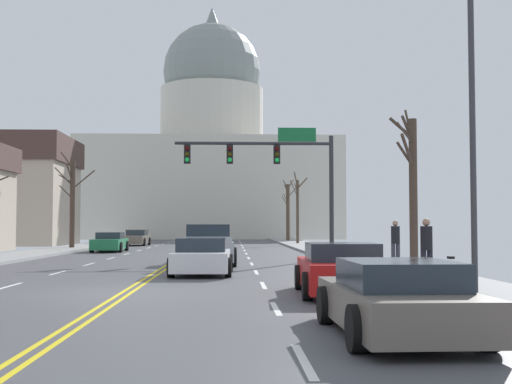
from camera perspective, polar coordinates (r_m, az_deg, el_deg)
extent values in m
cube|color=#48484E|center=(17.13, -10.97, -8.51)|extent=(14.00, 180.00, 0.06)
cube|color=yellow|center=(17.15, -11.37, -8.39)|extent=(0.10, 176.40, 0.00)
cube|color=yellow|center=(17.11, -10.57, -8.41)|extent=(0.10, 176.40, 0.00)
cube|color=silver|center=(8.56, 4.08, -14.11)|extent=(0.12, 2.20, 0.00)
cube|color=silver|center=(13.68, 1.69, -9.87)|extent=(0.12, 2.20, 0.00)
cube|color=silver|center=(18.84, 0.62, -7.94)|extent=(0.12, 2.20, 0.00)
cube|color=silver|center=(24.02, 0.02, -6.84)|extent=(0.12, 2.20, 0.00)
cube|color=silver|center=(29.21, -0.37, -6.13)|extent=(0.12, 2.20, 0.00)
cube|color=silver|center=(34.40, -0.64, -5.64)|extent=(0.12, 2.20, 0.00)
cube|color=silver|center=(39.59, -0.83, -5.27)|extent=(0.12, 2.20, 0.00)
cube|color=silver|center=(44.79, -0.99, -4.99)|extent=(0.12, 2.20, 0.00)
cube|color=silver|center=(49.98, -1.11, -4.77)|extent=(0.12, 2.20, 0.00)
cube|color=silver|center=(55.18, -1.20, -4.59)|extent=(0.12, 2.20, 0.00)
cube|color=silver|center=(60.38, -1.28, -4.44)|extent=(0.12, 2.20, 0.00)
cube|color=silver|center=(65.57, -1.35, -4.31)|extent=(0.12, 2.20, 0.00)
cube|color=silver|center=(70.77, -1.41, -4.20)|extent=(0.12, 2.20, 0.00)
cube|color=silver|center=(75.97, -1.46, -4.11)|extent=(0.12, 2.20, 0.00)
cube|color=silver|center=(81.17, -1.50, -4.03)|extent=(0.12, 2.20, 0.00)
cube|color=silver|center=(19.78, -20.26, -7.52)|extent=(0.12, 2.20, 0.00)
cube|color=silver|center=(24.77, -16.50, -6.60)|extent=(0.12, 2.20, 0.00)
cube|color=silver|center=(29.83, -14.01, -5.98)|extent=(0.12, 2.20, 0.00)
cube|color=silver|center=(34.92, -12.25, -5.53)|extent=(0.12, 2.20, 0.00)
cube|color=silver|center=(40.05, -10.94, -5.19)|extent=(0.12, 2.20, 0.00)
cube|color=silver|center=(45.19, -9.93, -4.93)|extent=(0.12, 2.20, 0.00)
cube|color=silver|center=(50.35, -9.12, -4.72)|extent=(0.12, 2.20, 0.00)
cube|color=silver|center=(55.51, -8.47, -4.54)|extent=(0.12, 2.20, 0.00)
cube|color=silver|center=(60.68, -7.93, -4.40)|extent=(0.12, 2.20, 0.00)
cube|color=silver|center=(65.85, -7.47, -4.28)|extent=(0.12, 2.20, 0.00)
cube|color=silver|center=(71.03, -7.08, -4.18)|extent=(0.12, 2.20, 0.00)
cube|color=silver|center=(76.21, -6.74, -4.09)|extent=(0.12, 2.20, 0.00)
cube|color=silver|center=(81.39, -6.45, -4.01)|extent=(0.12, 2.20, 0.00)
cube|color=gray|center=(17.92, 17.27, -7.86)|extent=(3.00, 180.00, 0.14)
cylinder|color=#28282D|center=(33.53, 6.44, -0.32)|extent=(0.22, 0.22, 6.01)
cylinder|color=#28282D|center=(33.39, -0.23, 4.16)|extent=(7.80, 0.16, 0.16)
cube|color=black|center=(33.39, 1.78, 3.19)|extent=(0.32, 0.28, 0.92)
sphere|color=#330504|center=(33.26, 1.80, 3.70)|extent=(0.22, 0.22, 0.22)
sphere|color=#332B05|center=(33.23, 1.80, 3.22)|extent=(0.22, 0.22, 0.22)
sphere|color=#19CC47|center=(33.20, 1.80, 2.74)|extent=(0.22, 0.22, 0.22)
cube|color=black|center=(33.31, -2.25, 3.21)|extent=(0.32, 0.28, 0.92)
sphere|color=#330504|center=(33.18, -2.25, 3.72)|extent=(0.22, 0.22, 0.22)
sphere|color=#332B05|center=(33.15, -2.25, 3.24)|extent=(0.22, 0.22, 0.22)
sphere|color=#19CC47|center=(33.12, -2.25, 2.75)|extent=(0.22, 0.22, 0.22)
cube|color=black|center=(33.38, -5.87, 3.21)|extent=(0.32, 0.28, 0.92)
sphere|color=#330504|center=(33.25, -5.88, 3.72)|extent=(0.22, 0.22, 0.22)
sphere|color=#332B05|center=(33.22, -5.89, 3.24)|extent=(0.22, 0.22, 0.22)
sphere|color=#19CC47|center=(33.19, -5.89, 2.75)|extent=(0.22, 0.22, 0.22)
cube|color=#146033|center=(33.61, 3.51, 4.89)|extent=(1.90, 0.06, 0.70)
cylinder|color=#333338|center=(16.44, 17.93, 6.37)|extent=(0.14, 0.14, 8.26)
cube|color=beige|center=(89.17, -3.80, 0.08)|extent=(32.44, 20.88, 12.43)
cylinder|color=beige|center=(90.23, -3.78, 6.40)|extent=(13.66, 13.66, 7.48)
sphere|color=gray|center=(91.39, -3.77, 10.13)|extent=(12.99, 12.99, 12.99)
cone|color=gray|center=(93.42, -3.76, 14.73)|extent=(1.80, 1.80, 2.40)
cube|color=#ADB2B7|center=(28.64, -4.12, -4.96)|extent=(2.20, 5.39, 0.79)
cube|color=#1E2833|center=(29.37, -4.12, -3.45)|extent=(1.91, 1.88, 0.70)
cube|color=#ADB2B7|center=(26.03, -4.09, -4.06)|extent=(1.84, 0.17, 0.22)
cylinder|color=black|center=(30.26, -6.03, -5.25)|extent=(0.31, 0.81, 0.80)
cylinder|color=black|center=(30.26, -2.23, -5.26)|extent=(0.31, 0.81, 0.80)
cylinder|color=black|center=(27.07, -6.23, -5.53)|extent=(0.31, 0.81, 0.80)
cylinder|color=black|center=(27.08, -1.98, -5.55)|extent=(0.31, 0.81, 0.80)
cube|color=silver|center=(23.07, -4.61, -5.82)|extent=(1.91, 4.34, 0.63)
cube|color=#232D38|center=(22.90, -4.63, -4.48)|extent=(1.65, 1.96, 0.45)
cylinder|color=black|center=(24.48, -6.59, -6.00)|extent=(0.23, 0.64, 0.64)
cylinder|color=black|center=(24.38, -2.26, -6.03)|extent=(0.23, 0.64, 0.64)
cylinder|color=black|center=(21.83, -7.25, -6.39)|extent=(0.23, 0.64, 0.64)
cylinder|color=black|center=(21.71, -2.39, -6.43)|extent=(0.23, 0.64, 0.64)
cube|color=#B71414|center=(16.45, 7.27, -6.95)|extent=(2.00, 4.28, 0.66)
cube|color=#232D38|center=(16.29, 7.32, -5.07)|extent=(1.70, 1.93, 0.43)
cylinder|color=black|center=(17.67, 3.70, -7.24)|extent=(0.24, 0.65, 0.64)
cylinder|color=black|center=(17.90, 9.69, -7.15)|extent=(0.24, 0.65, 0.64)
cylinder|color=black|center=(15.08, 4.39, -8.00)|extent=(0.24, 0.65, 0.64)
cylinder|color=black|center=(15.33, 11.39, -7.86)|extent=(0.24, 0.65, 0.64)
cube|color=#6B6056|center=(10.52, 11.86, -9.48)|extent=(1.83, 4.27, 0.58)
cube|color=#232D38|center=(10.30, 12.09, -6.86)|extent=(1.58, 2.11, 0.41)
cylinder|color=black|center=(11.63, 5.91, -9.53)|extent=(0.23, 0.64, 0.64)
cylinder|color=black|center=(12.03, 14.31, -9.23)|extent=(0.23, 0.64, 0.64)
cylinder|color=black|center=(9.07, 8.59, -11.42)|extent=(0.23, 0.64, 0.64)
cylinder|color=black|center=(9.57, 19.12, -10.83)|extent=(0.23, 0.64, 0.64)
cube|color=#1E7247|center=(43.71, -12.33, -4.34)|extent=(1.85, 4.71, 0.65)
cube|color=#232D38|center=(43.88, -12.29, -3.64)|extent=(1.58, 2.13, 0.41)
cylinder|color=black|center=(42.15, -11.47, -4.64)|extent=(0.23, 0.64, 0.64)
cylinder|color=black|center=(42.43, -13.81, -4.60)|extent=(0.23, 0.64, 0.64)
cylinder|color=black|center=(45.02, -10.95, -4.52)|extent=(0.23, 0.64, 0.64)
cylinder|color=black|center=(45.28, -13.15, -4.49)|extent=(0.23, 0.64, 0.64)
cube|color=#6B6056|center=(56.51, -10.17, -4.00)|extent=(1.92, 4.39, 0.67)
cube|color=#232D38|center=(56.90, -10.10, -3.42)|extent=(1.62, 1.89, 0.48)
cylinder|color=black|center=(55.05, -9.51, -4.22)|extent=(0.24, 0.65, 0.64)
cylinder|color=black|center=(55.36, -11.32, -4.20)|extent=(0.24, 0.65, 0.64)
cylinder|color=black|center=(57.70, -9.07, -4.16)|extent=(0.24, 0.65, 0.64)
cylinder|color=black|center=(58.00, -10.80, -4.14)|extent=(0.24, 0.65, 0.64)
cylinder|color=#4C3D2D|center=(68.65, 2.73, -1.73)|extent=(0.36, 0.36, 5.75)
cylinder|color=#4C3D2D|center=(68.24, 2.49, -0.80)|extent=(0.73, 0.91, 1.08)
cylinder|color=#4C3D2D|center=(69.32, 2.55, -0.55)|extent=(0.40, 1.34, 1.05)
cylinder|color=#4C3D2D|center=(69.17, 2.59, 0.25)|extent=(0.36, 0.98, 0.95)
cylinder|color=#4C3D2D|center=(69.17, 2.96, 0.65)|extent=(0.74, 0.88, 1.01)
cylinder|color=#4C3D2D|center=(68.36, 2.76, -0.36)|extent=(0.09, 0.74, 1.17)
cylinder|color=#4C3D2D|center=(69.02, 2.54, 0.61)|extent=(0.55, 0.67, 1.00)
cylinder|color=#4C3D2D|center=(68.62, 3.22, 0.10)|extent=(1.22, 0.40, 1.34)
cylinder|color=#423328|center=(23.38, 13.24, -0.20)|extent=(0.28, 0.28, 5.17)
cylinder|color=#423328|center=(23.55, 12.26, 5.32)|extent=(0.84, 0.24, 0.80)
cylinder|color=#423328|center=(23.10, 12.58, 4.90)|extent=(0.79, 0.84, 0.66)
cylinder|color=#423328|center=(24.02, 12.89, 5.49)|extent=(0.09, 0.92, 1.29)
cylinder|color=#423328|center=(23.92, 12.77, 5.28)|extent=(0.29, 0.83, 1.04)
cylinder|color=#423328|center=(24.08, 12.39, 5.23)|extent=(0.48, 1.19, 0.83)
cylinder|color=#423328|center=(23.67, 12.57, 3.15)|extent=(0.53, 0.62, 0.94)
cylinder|color=#423328|center=(22.95, 12.78, 3.41)|extent=(0.75, 1.07, 1.08)
cylinder|color=#423328|center=(48.38, -15.36, -0.98)|extent=(0.35, 0.35, 6.06)
cylinder|color=#423328|center=(48.94, -15.79, 2.61)|extent=(1.08, 0.68, 1.26)
cylinder|color=#423328|center=(48.36, -15.88, 0.01)|extent=(0.92, 0.40, 0.97)
cylinder|color=#423328|center=(48.35, -15.88, 1.07)|extent=(0.91, 0.50, 0.60)
cylinder|color=#423328|center=(48.15, -15.58, 1.53)|extent=(0.37, 0.87, 1.34)
cylinder|color=#423328|center=(48.43, -14.45, 1.04)|extent=(1.55, 0.38, 1.39)
cylinder|color=#423328|center=(48.18, -16.04, 1.25)|extent=(1.11, 0.95, 1.27)
cylinder|color=#4C3D2D|center=(57.90, 3.56, -1.67)|extent=(0.25, 0.25, 5.44)
cylinder|color=#4C3D2D|center=(57.65, 3.43, 0.34)|extent=(0.40, 0.71, 0.78)
cylinder|color=#4C3D2D|center=(58.30, 3.24, 0.32)|extent=(0.67, 0.79, 1.46)
cylinder|color=#4C3D2D|center=(58.45, 3.42, 1.07)|extent=(0.31, 0.99, 1.44)
cylinder|color=#4C3D2D|center=(57.70, 3.96, 0.75)|extent=(0.89, 0.81, 0.95)
cylinder|color=black|center=(19.78, 14.07, -5.96)|extent=(0.16, 0.16, 0.87)
cylinder|color=black|center=(19.84, 14.59, -5.95)|extent=(0.16, 0.16, 0.87)
cylinder|color=black|center=(19.78, 14.30, -3.82)|extent=(0.34, 0.34, 0.69)
sphere|color=#A37F66|center=(19.78, 14.29, -2.51)|extent=(0.22, 0.22, 0.22)
cylinder|color=#33333D|center=(26.77, 11.60, -5.16)|extent=(0.16, 0.16, 0.86)
cylinder|color=#33333D|center=(26.82, 11.99, -5.15)|extent=(0.16, 0.16, 0.86)
cylinder|color=black|center=(26.78, 11.78, -3.59)|extent=(0.34, 0.34, 0.68)
sphere|color=#A37F66|center=(26.77, 11.77, -2.62)|extent=(0.22, 0.22, 0.22)
torus|color=black|center=(16.93, 15.46, -6.83)|extent=(0.06, 0.72, 0.72)
torus|color=black|center=(15.93, 16.61, -7.07)|extent=(0.06, 0.72, 0.72)
cylinder|color=#1E5199|center=(16.41, 16.00, -5.97)|extent=(0.04, 0.79, 0.04)
cube|color=black|center=(16.18, 16.25, -5.38)|extent=(0.12, 0.20, 0.06)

